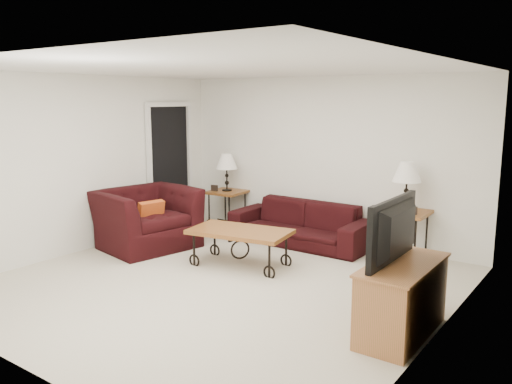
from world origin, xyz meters
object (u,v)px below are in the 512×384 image
at_px(lamp_left, 227,172).
at_px(coffee_table, 240,248).
at_px(side_table_right, 404,235).
at_px(tv_stand, 402,299).
at_px(television, 403,231).
at_px(sofa, 300,223).
at_px(backpack, 392,250).
at_px(side_table_left, 227,209).
at_px(lamp_right, 406,187).
at_px(armchair, 146,218).

xyz_separation_m(lamp_left, coffee_table, (1.46, -1.55, -0.70)).
bearing_deg(side_table_right, tv_stand, -70.35).
xyz_separation_m(side_table_right, television, (0.80, -2.30, 0.65)).
bearing_deg(sofa, backpack, -7.16).
distance_m(side_table_left, lamp_left, 0.63).
bearing_deg(coffee_table, backpack, 36.11).
distance_m(lamp_right, armchair, 3.72).
bearing_deg(side_table_left, television, -30.53).
relative_size(side_table_right, television, 0.65).
distance_m(lamp_left, tv_stand, 4.57).
bearing_deg(side_table_right, side_table_left, 180.00).
bearing_deg(television, side_table_left, -120.53).
relative_size(sofa, coffee_table, 1.66).
height_order(tv_stand, television, television).
bearing_deg(television, tv_stand, 90.00).
height_order(lamp_right, television, lamp_right).
xyz_separation_m(sofa, armchair, (-1.75, -1.47, 0.12)).
height_order(lamp_left, armchair, lamp_left).
height_order(armchair, television, television).
distance_m(television, backpack, 2.23).
bearing_deg(lamp_right, tv_stand, -70.35).
bearing_deg(armchair, side_table_left, 4.55).
height_order(lamp_left, coffee_table, lamp_left).
relative_size(sofa, lamp_left, 3.42).
distance_m(side_table_right, armchair, 3.68).
height_order(armchair, tv_stand, armchair).
distance_m(lamp_left, armchair, 1.74).
bearing_deg(lamp_right, side_table_left, 180.00).
bearing_deg(tv_stand, side_table_right, 109.65).
height_order(side_table_right, lamp_right, lamp_right).
bearing_deg(side_table_left, sofa, -6.61).
xyz_separation_m(lamp_left, tv_stand, (3.91, -2.30, -0.59)).
relative_size(side_table_right, armchair, 0.50).
xyz_separation_m(lamp_left, armchair, (-0.19, -1.65, -0.51)).
height_order(sofa, side_table_left, same).
bearing_deg(television, lamp_left, -120.53).
bearing_deg(side_table_left, tv_stand, -30.40).
distance_m(lamp_left, lamp_right, 3.09).
bearing_deg(side_table_left, backpack, -6.88).
xyz_separation_m(coffee_table, television, (2.43, -0.75, 0.74)).
distance_m(lamp_right, backpack, 0.88).
bearing_deg(backpack, armchair, -154.35).
xyz_separation_m(coffee_table, tv_stand, (2.45, -0.75, 0.10)).
bearing_deg(sofa, lamp_right, 6.67).
bearing_deg(sofa, side_table_left, 173.39).
xyz_separation_m(side_table_right, tv_stand, (0.82, -2.30, 0.01)).
xyz_separation_m(sofa, coffee_table, (-0.10, -1.37, -0.07)).
bearing_deg(side_table_left, lamp_left, 0.00).
relative_size(sofa, lamp_right, 3.20).
bearing_deg(backpack, tv_stand, -62.16).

